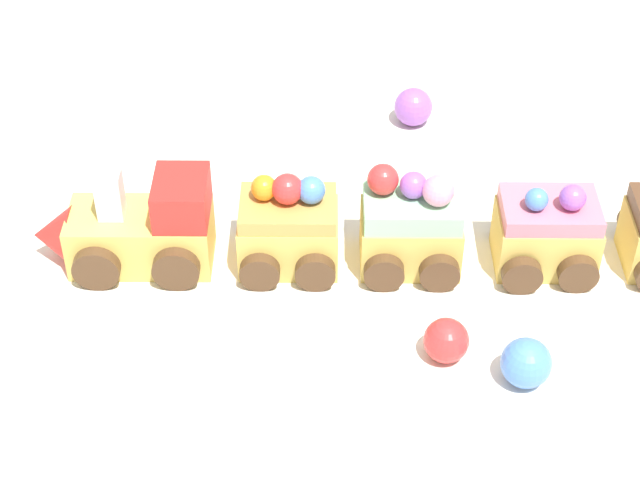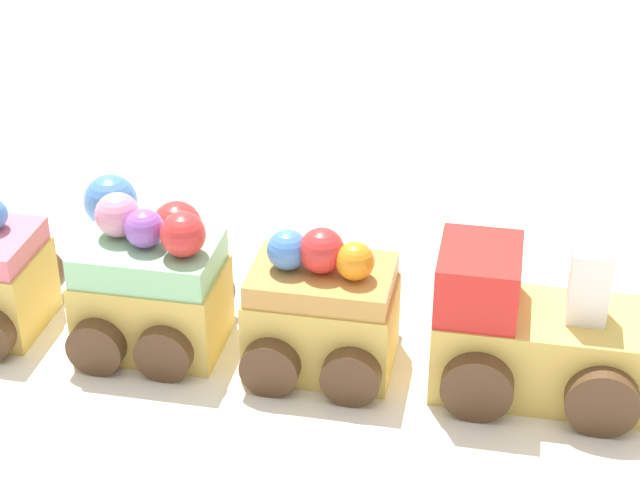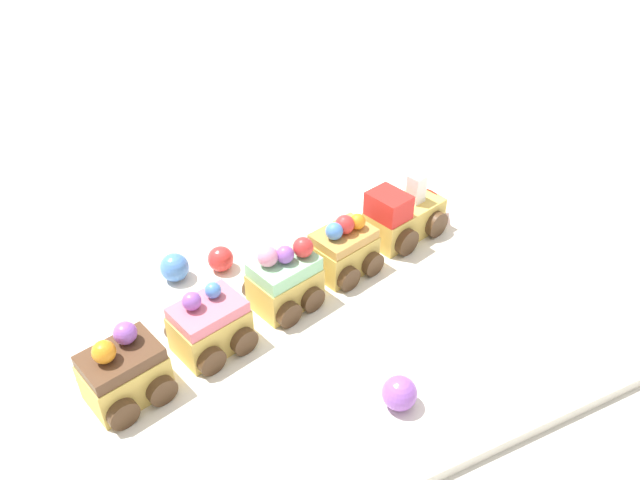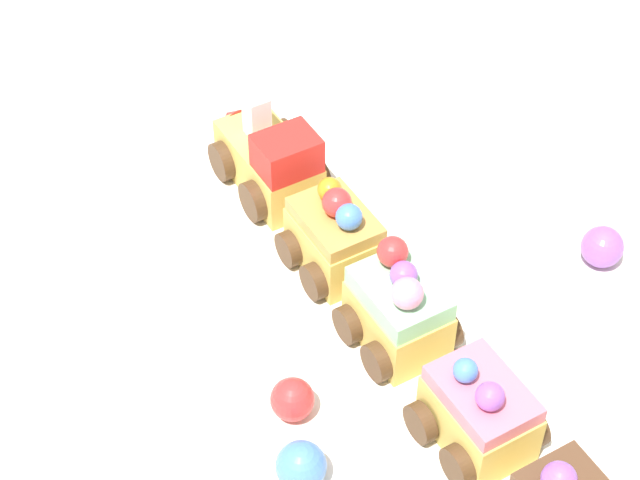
{
  "view_description": "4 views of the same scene",
  "coord_description": "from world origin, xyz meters",
  "px_view_note": "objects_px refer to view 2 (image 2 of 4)",
  "views": [
    {
      "loc": [
        -0.12,
        0.52,
        0.49
      ],
      "look_at": [
        0.03,
        0.03,
        0.05
      ],
      "focal_mm": 60.0,
      "sensor_mm": 36.0,
      "label": 1
    },
    {
      "loc": [
        0.24,
        -0.34,
        0.3
      ],
      "look_at": [
        0.05,
        0.03,
        0.07
      ],
      "focal_mm": 60.0,
      "sensor_mm": 36.0,
      "label": 2
    },
    {
      "loc": [
        -0.19,
        -0.45,
        0.44
      ],
      "look_at": [
        0.04,
        0.03,
        0.05
      ],
      "focal_mm": 35.0,
      "sensor_mm": 36.0,
      "label": 3
    },
    {
      "loc": [
        -0.45,
        0.15,
        0.56
      ],
      "look_at": [
        0.02,
        0.03,
        0.08
      ],
      "focal_mm": 60.0,
      "sensor_mm": 36.0,
      "label": 4
    }
  ],
  "objects_px": {
    "cake_train_locomotive": "(554,341)",
    "gumball_blue": "(111,201)",
    "cake_car_caramel": "(322,313)",
    "gumball_red": "(177,226)",
    "cake_car_mint": "(151,290)"
  },
  "relations": [
    {
      "from": "gumball_red",
      "to": "cake_car_caramel",
      "type": "bearing_deg",
      "value": -25.88
    },
    {
      "from": "cake_car_caramel",
      "to": "cake_car_mint",
      "type": "distance_m",
      "value": 0.08
    },
    {
      "from": "cake_car_mint",
      "to": "gumball_blue",
      "type": "height_order",
      "value": "cake_car_mint"
    },
    {
      "from": "cake_train_locomotive",
      "to": "gumball_blue",
      "type": "bearing_deg",
      "value": 156.36
    },
    {
      "from": "cake_train_locomotive",
      "to": "cake_car_caramel",
      "type": "height_order",
      "value": "cake_train_locomotive"
    },
    {
      "from": "cake_train_locomotive",
      "to": "cake_car_caramel",
      "type": "relative_size",
      "value": 1.6
    },
    {
      "from": "cake_car_mint",
      "to": "gumball_blue",
      "type": "distance_m",
      "value": 0.12
    },
    {
      "from": "gumball_red",
      "to": "gumball_blue",
      "type": "bearing_deg",
      "value": 173.31
    },
    {
      "from": "gumball_red",
      "to": "gumball_blue",
      "type": "relative_size",
      "value": 0.91
    },
    {
      "from": "gumball_red",
      "to": "gumball_blue",
      "type": "height_order",
      "value": "gumball_blue"
    },
    {
      "from": "cake_train_locomotive",
      "to": "gumball_red",
      "type": "bearing_deg",
      "value": 156.23
    },
    {
      "from": "cake_car_caramel",
      "to": "cake_car_mint",
      "type": "relative_size",
      "value": 1.0
    },
    {
      "from": "cake_train_locomotive",
      "to": "cake_car_caramel",
      "type": "bearing_deg",
      "value": -179.88
    },
    {
      "from": "cake_car_caramel",
      "to": "gumball_red",
      "type": "bearing_deg",
      "value": 137.77
    },
    {
      "from": "cake_car_mint",
      "to": "gumball_blue",
      "type": "xyz_separation_m",
      "value": [
        -0.09,
        0.09,
        -0.01
      ]
    }
  ]
}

